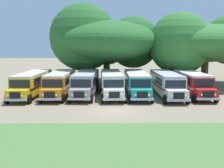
{
  "coord_description": "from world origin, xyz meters",
  "views": [
    {
      "loc": [
        -0.31,
        -23.09,
        6.01
      ],
      "look_at": [
        0.0,
        6.4,
        1.6
      ],
      "focal_mm": 40.28,
      "sensor_mm": 36.0,
      "label": 1
    }
  ],
  "objects_px": {
    "parked_bus_slot_4": "(137,82)",
    "parked_bus_slot_0": "(33,83)",
    "parked_bus_slot_5": "(166,83)",
    "parked_bus_slot_6": "(191,82)",
    "parked_bus_slot_2": "(86,82)",
    "secondary_tree": "(202,42)",
    "parked_bus_slot_3": "(112,82)",
    "parked_bus_slot_1": "(60,82)",
    "broad_shade_tree": "(105,41)"
  },
  "relations": [
    {
      "from": "parked_bus_slot_3",
      "to": "parked_bus_slot_4",
      "type": "xyz_separation_m",
      "value": [
        3.13,
        0.06,
        0.0
      ]
    },
    {
      "from": "parked_bus_slot_0",
      "to": "parked_bus_slot_2",
      "type": "height_order",
      "value": "same"
    },
    {
      "from": "secondary_tree",
      "to": "broad_shade_tree",
      "type": "bearing_deg",
      "value": 175.2
    },
    {
      "from": "parked_bus_slot_1",
      "to": "parked_bus_slot_3",
      "type": "relative_size",
      "value": 1.0
    },
    {
      "from": "parked_bus_slot_3",
      "to": "parked_bus_slot_2",
      "type": "bearing_deg",
      "value": -96.03
    },
    {
      "from": "parked_bus_slot_5",
      "to": "broad_shade_tree",
      "type": "height_order",
      "value": "broad_shade_tree"
    },
    {
      "from": "parked_bus_slot_1",
      "to": "parked_bus_slot_6",
      "type": "distance_m",
      "value": 16.46
    },
    {
      "from": "parked_bus_slot_2",
      "to": "broad_shade_tree",
      "type": "relative_size",
      "value": 0.61
    },
    {
      "from": "parked_bus_slot_0",
      "to": "parked_bus_slot_5",
      "type": "distance_m",
      "value": 16.59
    },
    {
      "from": "parked_bus_slot_0",
      "to": "parked_bus_slot_1",
      "type": "xyz_separation_m",
      "value": [
        3.38,
        0.29,
        0.0
      ]
    },
    {
      "from": "parked_bus_slot_2",
      "to": "secondary_tree",
      "type": "height_order",
      "value": "secondary_tree"
    },
    {
      "from": "parked_bus_slot_5",
      "to": "parked_bus_slot_6",
      "type": "distance_m",
      "value": 3.31
    },
    {
      "from": "parked_bus_slot_2",
      "to": "parked_bus_slot_5",
      "type": "distance_m",
      "value": 10.01
    },
    {
      "from": "parked_bus_slot_3",
      "to": "parked_bus_slot_4",
      "type": "height_order",
      "value": "same"
    },
    {
      "from": "parked_bus_slot_2",
      "to": "broad_shade_tree",
      "type": "height_order",
      "value": "broad_shade_tree"
    },
    {
      "from": "parked_bus_slot_0",
      "to": "broad_shade_tree",
      "type": "xyz_separation_m",
      "value": [
        8.86,
        9.84,
        5.37
      ]
    },
    {
      "from": "parked_bus_slot_1",
      "to": "parked_bus_slot_3",
      "type": "height_order",
      "value": "same"
    },
    {
      "from": "parked_bus_slot_2",
      "to": "parked_bus_slot_3",
      "type": "xyz_separation_m",
      "value": [
        3.23,
        -0.21,
        0.0
      ]
    },
    {
      "from": "parked_bus_slot_5",
      "to": "secondary_tree",
      "type": "height_order",
      "value": "secondary_tree"
    },
    {
      "from": "parked_bus_slot_0",
      "to": "parked_bus_slot_3",
      "type": "height_order",
      "value": "same"
    },
    {
      "from": "parked_bus_slot_0",
      "to": "parked_bus_slot_6",
      "type": "bearing_deg",
      "value": 91.71
    },
    {
      "from": "parked_bus_slot_3",
      "to": "parked_bus_slot_4",
      "type": "relative_size",
      "value": 1.0
    },
    {
      "from": "parked_bus_slot_0",
      "to": "parked_bus_slot_1",
      "type": "relative_size",
      "value": 1.0
    },
    {
      "from": "broad_shade_tree",
      "to": "parked_bus_slot_4",
      "type": "bearing_deg",
      "value": -66.99
    },
    {
      "from": "parked_bus_slot_0",
      "to": "parked_bus_slot_4",
      "type": "height_order",
      "value": "same"
    },
    {
      "from": "parked_bus_slot_5",
      "to": "broad_shade_tree",
      "type": "distance_m",
      "value": 13.89
    },
    {
      "from": "parked_bus_slot_2",
      "to": "broad_shade_tree",
      "type": "distance_m",
      "value": 11.14
    },
    {
      "from": "parked_bus_slot_2",
      "to": "parked_bus_slot_1",
      "type": "bearing_deg",
      "value": -87.07
    },
    {
      "from": "parked_bus_slot_5",
      "to": "secondary_tree",
      "type": "distance_m",
      "value": 12.71
    },
    {
      "from": "parked_bus_slot_3",
      "to": "secondary_tree",
      "type": "height_order",
      "value": "secondary_tree"
    },
    {
      "from": "parked_bus_slot_4",
      "to": "parked_bus_slot_0",
      "type": "bearing_deg",
      "value": -89.02
    },
    {
      "from": "parked_bus_slot_0",
      "to": "parked_bus_slot_2",
      "type": "bearing_deg",
      "value": 93.88
    },
    {
      "from": "parked_bus_slot_2",
      "to": "parked_bus_slot_6",
      "type": "xyz_separation_m",
      "value": [
        13.24,
        -0.07,
        0.0
      ]
    },
    {
      "from": "parked_bus_slot_4",
      "to": "broad_shade_tree",
      "type": "height_order",
      "value": "broad_shade_tree"
    },
    {
      "from": "parked_bus_slot_3",
      "to": "broad_shade_tree",
      "type": "distance_m",
      "value": 11.14
    },
    {
      "from": "parked_bus_slot_1",
      "to": "parked_bus_slot_4",
      "type": "height_order",
      "value": "same"
    },
    {
      "from": "parked_bus_slot_5",
      "to": "parked_bus_slot_3",
      "type": "bearing_deg",
      "value": -94.2
    },
    {
      "from": "parked_bus_slot_2",
      "to": "parked_bus_slot_4",
      "type": "bearing_deg",
      "value": 90.65
    },
    {
      "from": "parked_bus_slot_1",
      "to": "secondary_tree",
      "type": "bearing_deg",
      "value": 111.97
    },
    {
      "from": "parked_bus_slot_3",
      "to": "parked_bus_slot_6",
      "type": "xyz_separation_m",
      "value": [
        10.01,
        0.14,
        0.0
      ]
    },
    {
      "from": "secondary_tree",
      "to": "parked_bus_slot_2",
      "type": "bearing_deg",
      "value": -154.78
    },
    {
      "from": "parked_bus_slot_0",
      "to": "parked_bus_slot_5",
      "type": "xyz_separation_m",
      "value": [
        16.59,
        -0.37,
        0.0
      ]
    },
    {
      "from": "parked_bus_slot_6",
      "to": "parked_bus_slot_4",
      "type": "bearing_deg",
      "value": -89.31
    },
    {
      "from": "parked_bus_slot_6",
      "to": "secondary_tree",
      "type": "relative_size",
      "value": 0.62
    },
    {
      "from": "parked_bus_slot_6",
      "to": "parked_bus_slot_1",
      "type": "bearing_deg",
      "value": -90.11
    },
    {
      "from": "parked_bus_slot_2",
      "to": "broad_shade_tree",
      "type": "xyz_separation_m",
      "value": [
        2.26,
        9.5,
        5.37
      ]
    },
    {
      "from": "parked_bus_slot_4",
      "to": "secondary_tree",
      "type": "xyz_separation_m",
      "value": [
        11.1,
        8.38,
        5.1
      ]
    },
    {
      "from": "parked_bus_slot_1",
      "to": "parked_bus_slot_3",
      "type": "bearing_deg",
      "value": 88.72
    },
    {
      "from": "parked_bus_slot_5",
      "to": "secondary_tree",
      "type": "relative_size",
      "value": 0.62
    },
    {
      "from": "parked_bus_slot_5",
      "to": "parked_bus_slot_6",
      "type": "bearing_deg",
      "value": 101.16
    }
  ]
}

